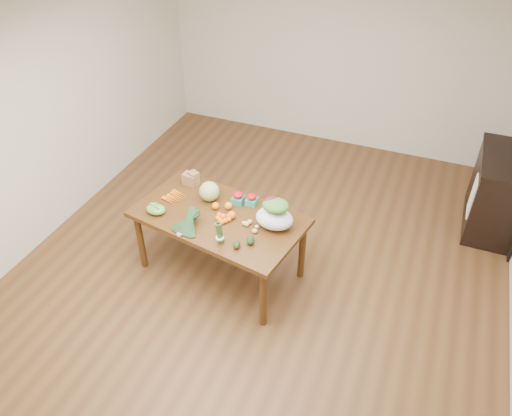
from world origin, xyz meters
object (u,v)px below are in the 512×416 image
at_px(kale_bunch, 185,223).
at_px(asparagus_bundle, 220,233).
at_px(salad_bag, 275,215).
at_px(cabinet, 496,193).
at_px(mandarin_cluster, 223,217).
at_px(cabbage, 209,191).
at_px(paper_bag, 190,178).
at_px(dining_table, 220,244).

distance_m(kale_bunch, asparagus_bundle, 0.39).
bearing_deg(salad_bag, kale_bunch, -154.96).
distance_m(cabinet, asparagus_bundle, 3.32).
bearing_deg(salad_bag, cabinet, 42.12).
xyz_separation_m(mandarin_cluster, kale_bunch, (-0.27, -0.26, 0.04)).
relative_size(mandarin_cluster, kale_bunch, 0.45).
distance_m(kale_bunch, salad_bag, 0.84).
bearing_deg(cabinet, kale_bunch, -141.87).
bearing_deg(asparagus_bundle, cabinet, 53.06).
xyz_separation_m(cabbage, mandarin_cluster, (0.27, -0.26, -0.06)).
bearing_deg(cabbage, paper_bag, 149.74).
bearing_deg(asparagus_bundle, cabbage, 134.07).
bearing_deg(dining_table, cabinet, 46.01).
bearing_deg(salad_bag, dining_table, -175.60).
bearing_deg(paper_bag, asparagus_bundle, -47.11).
bearing_deg(paper_bag, dining_table, -37.28).
xyz_separation_m(kale_bunch, salad_bag, (0.76, 0.36, 0.06)).
height_order(asparagus_bundle, salad_bag, salad_bag).
relative_size(cabinet, kale_bunch, 2.55).
distance_m(mandarin_cluster, kale_bunch, 0.38).
relative_size(cabinet, asparagus_bundle, 4.08).
height_order(dining_table, mandarin_cluster, mandarin_cluster).
height_order(paper_bag, salad_bag, salad_bag).
relative_size(cabinet, paper_bag, 4.94).
height_order(cabinet, kale_bunch, cabinet).
height_order(cabbage, asparagus_bundle, asparagus_bundle).
relative_size(paper_bag, asparagus_bundle, 0.83).
xyz_separation_m(dining_table, paper_bag, (-0.52, 0.39, 0.45)).
distance_m(paper_bag, cabbage, 0.37).
relative_size(paper_bag, mandarin_cluster, 1.15).
relative_size(cabbage, salad_bag, 0.57).
bearing_deg(paper_bag, mandarin_cluster, -37.16).
bearing_deg(mandarin_cluster, paper_bag, 142.84).
distance_m(dining_table, kale_bunch, 0.59).
xyz_separation_m(cabbage, salad_bag, (0.76, -0.16, 0.04)).
distance_m(cabinet, paper_bag, 3.47).
height_order(paper_bag, cabbage, cabbage).
distance_m(cabbage, salad_bag, 0.78).
xyz_separation_m(cabbage, kale_bunch, (0.00, -0.52, -0.02)).
bearing_deg(mandarin_cluster, kale_bunch, -136.60).
xyz_separation_m(dining_table, cabbage, (-0.20, 0.21, 0.48)).
bearing_deg(cabbage, salad_bag, -12.05).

